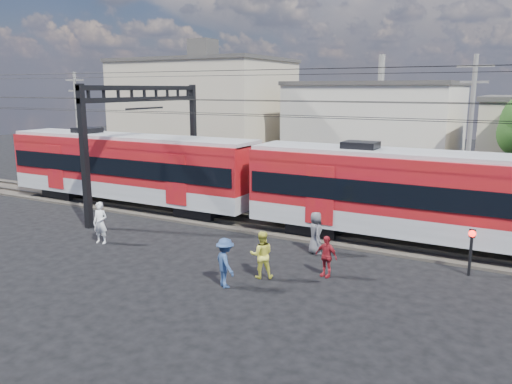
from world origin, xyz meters
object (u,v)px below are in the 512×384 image
pedestrian_a (100,223)px  commuter_train (438,195)px  pedestrian_c (225,263)px  crossing_signal (471,244)px

pedestrian_a → commuter_train: bearing=14.0°
pedestrian_a → pedestrian_c: size_ratio=1.07×
commuter_train → pedestrian_a: commuter_train is taller
pedestrian_c → crossing_signal: size_ratio=0.99×
crossing_signal → pedestrian_c: bearing=-144.7°
pedestrian_c → crossing_signal: 9.00m
commuter_train → crossing_signal: (1.62, -2.47, -1.17)m
pedestrian_a → crossing_signal: size_ratio=1.05×
pedestrian_a → crossing_signal: bearing=3.0°
commuter_train → crossing_signal: 3.18m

